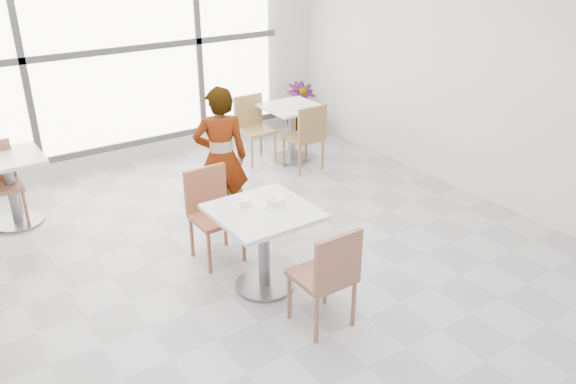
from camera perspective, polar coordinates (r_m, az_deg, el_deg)
floor at (r=5.16m, az=-1.91°, el=-8.97°), size 7.00×7.00×0.00m
wall_back at (r=7.61m, az=-16.86°, el=13.44°), size 6.00×0.00×6.00m
wall_right at (r=6.55m, az=21.02°, el=11.17°), size 0.00×7.00×7.00m
window at (r=7.55m, az=-16.70°, el=13.38°), size 4.60×0.07×2.52m
main_table at (r=4.84m, az=-2.42°, el=-4.19°), size 0.80×0.80×0.75m
chair_near at (r=4.37m, az=4.07°, el=-8.03°), size 0.42×0.42×0.87m
chair_far at (r=5.37m, az=-7.59°, el=-1.56°), size 0.42×0.42×0.87m
oatmeal_bowl at (r=4.77m, az=-1.22°, el=-0.96°), size 0.21×0.21×0.10m
coffee_cup at (r=4.76m, az=-4.36°, el=-1.24°), size 0.16×0.13×0.07m
person at (r=5.85m, az=-6.68°, el=3.35°), size 0.64×0.54×1.49m
bg_table_left at (r=6.58m, az=-25.93°, el=1.00°), size 0.70×0.70×0.75m
bg_table_right at (r=7.66m, az=0.37°, el=6.71°), size 0.70×0.70×0.75m
bg_chair_right_near at (r=7.28m, az=1.91°, el=5.83°), size 0.42×0.42×0.87m
bg_chair_right_far at (r=7.65m, az=-3.53°, el=6.75°), size 0.42×0.42×0.87m
plant_right at (r=8.60m, az=1.21°, el=8.15°), size 0.52×0.52×0.80m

